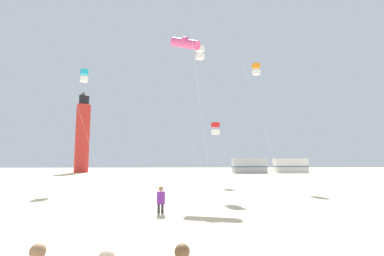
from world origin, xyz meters
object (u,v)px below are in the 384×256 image
at_px(kite_flyer_standing, 161,199).
at_px(lighthouse_distant, 83,134).
at_px(kite_tube_rainbow, 185,43).
at_px(kite_box_scarlet, 215,129).
at_px(rv_van_silver, 249,166).
at_px(kite_box_cyan, 84,76).
at_px(kite_box_orange, 256,69).
at_px(kite_box_white, 200,53).
at_px(rv_van_white, 290,166).

relative_size(kite_flyer_standing, lighthouse_distant, 0.07).
xyz_separation_m(kite_tube_rainbow, kite_box_scarlet, (3.17, 6.15, -5.89)).
relative_size(kite_tube_rainbow, rv_van_silver, 1.85).
xyz_separation_m(kite_box_cyan, kite_box_orange, (16.51, 1.20, 1.35)).
bearing_deg(rv_van_silver, kite_box_orange, -104.06).
distance_m(kite_tube_rainbow, rv_van_silver, 37.00).
bearing_deg(kite_tube_rainbow, rv_van_silver, 67.83).
xyz_separation_m(kite_flyer_standing, kite_box_scarlet, (4.49, 14.74, 4.77)).
xyz_separation_m(kite_box_orange, lighthouse_distant, (-27.14, 32.54, -3.57)).
bearing_deg(kite_box_scarlet, kite_tube_rainbow, -117.23).
xyz_separation_m(kite_box_white, rv_van_white, (20.83, 31.59, -10.39)).
distance_m(kite_box_cyan, lighthouse_distant, 35.45).
bearing_deg(kite_box_scarlet, rv_van_silver, 69.05).
distance_m(kite_tube_rainbow, kite_box_cyan, 10.52).
bearing_deg(lighthouse_distant, kite_flyer_standing, -68.74).
relative_size(kite_tube_rainbow, kite_box_cyan, 1.12).
bearing_deg(rv_van_white, kite_box_white, -123.67).
distance_m(kite_tube_rainbow, kite_box_scarlet, 9.09).
relative_size(kite_flyer_standing, rv_van_silver, 0.18).
relative_size(kite_flyer_standing, kite_tube_rainbow, 0.10).
distance_m(kite_box_orange, lighthouse_distant, 42.53).
relative_size(rv_van_silver, rv_van_white, 1.01).
bearing_deg(kite_box_white, rv_van_white, 56.61).
distance_m(lighthouse_distant, rv_van_white, 42.70).
distance_m(kite_box_scarlet, lighthouse_distant, 39.99).
relative_size(lighthouse_distant, rv_van_silver, 2.59).
distance_m(kite_box_white, rv_van_white, 39.24).
height_order(kite_tube_rainbow, rv_van_silver, kite_tube_rainbow).
relative_size(kite_box_scarlet, kite_box_white, 0.48).
distance_m(kite_box_orange, rv_van_white, 33.74).
bearing_deg(kite_box_cyan, kite_flyer_standing, -60.23).
bearing_deg(kite_box_cyan, rv_van_silver, 51.05).
bearing_deg(kite_box_cyan, kite_tube_rainbow, -29.02).
distance_m(kite_flyer_standing, kite_box_white, 16.51).
bearing_deg(kite_box_orange, kite_box_cyan, -175.83).
bearing_deg(lighthouse_distant, kite_box_white, -59.20).
height_order(kite_box_scarlet, kite_box_white, kite_box_white).
height_order(lighthouse_distant, rv_van_silver, lighthouse_distant).
xyz_separation_m(rv_van_silver, rv_van_white, (8.79, 1.83, 0.00)).
bearing_deg(kite_box_scarlet, kite_box_white, -121.10).
distance_m(kite_flyer_standing, kite_tube_rainbow, 13.75).
distance_m(kite_box_cyan, rv_van_silver, 36.97).
height_order(kite_tube_rainbow, kite_box_white, kite_box_white).
xyz_separation_m(kite_box_cyan, kite_box_white, (10.56, -1.81, 1.72)).
bearing_deg(kite_box_orange, kite_box_white, -153.11).
bearing_deg(kite_box_scarlet, kite_flyer_standing, -106.95).
distance_m(kite_flyer_standing, kite_box_cyan, 18.35).
bearing_deg(kite_box_scarlet, kite_box_orange, 1.64).
bearing_deg(lighthouse_distant, kite_box_cyan, -72.51).
height_order(kite_box_white, rv_van_silver, kite_box_white).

